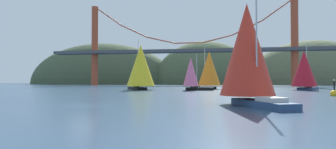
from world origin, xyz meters
TOP-DOWN VIEW (x-y plane):
  - ground_plane at (0.00, 0.00)m, footprint 360.00×360.00m
  - headland_left at (-55.00, 135.00)m, footprint 87.35×44.00m
  - headland_right at (60.00, 135.00)m, footprint 67.33×44.00m
  - headland_center at (5.00, 135.00)m, footprint 57.31×44.00m
  - suspension_bridge at (0.00, 95.00)m, footprint 118.96×6.00m
  - sailboat_yellow_sail at (-5.69, 40.32)m, footprint 9.24×10.83m
  - sailboat_scarlet_sail at (14.67, 3.01)m, footprint 6.59×9.38m
  - sailboat_green_sail at (20.75, 46.82)m, footprint 5.51×7.32m
  - sailboat_orange_sail at (9.70, 48.99)m, footprint 9.20×9.63m
  - sailboat_crimson_sail at (31.19, 45.24)m, footprint 8.37×9.90m
  - sailboat_pink_spinnaker at (6.22, 39.25)m, footprint 6.67×3.43m
  - channel_buoy at (28.40, 20.62)m, footprint 1.10×1.10m

SIDE VIEW (x-z plane):
  - ground_plane at x=0.00m, z-range 0.00..0.00m
  - headland_left at x=-55.00m, z-range -23.58..23.58m
  - headland_right at x=60.00m, z-range -22.85..22.85m
  - headland_center at x=5.00m, z-range -23.58..23.58m
  - channel_buoy at x=28.40m, z-range -0.95..1.69m
  - sailboat_pink_spinnaker at x=6.22m, z-range -0.25..7.93m
  - sailboat_green_sail at x=20.75m, z-range -0.27..8.21m
  - sailboat_crimson_sail at x=31.19m, z-range -0.48..9.89m
  - sailboat_scarlet_sail at x=14.67m, z-range -0.43..10.28m
  - sailboat_orange_sail at x=9.70m, z-range -0.59..10.60m
  - sailboat_yellow_sail at x=-5.69m, z-range -0.39..11.40m
  - suspension_bridge at x=0.00m, z-range -1.76..33.01m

